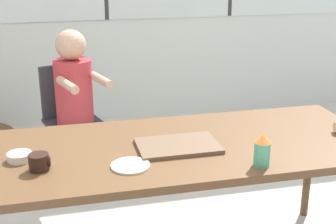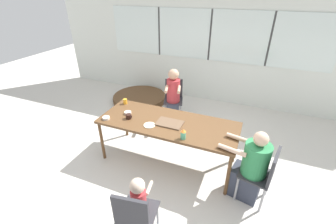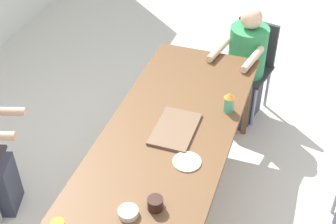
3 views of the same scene
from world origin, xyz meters
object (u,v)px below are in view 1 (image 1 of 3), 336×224
(coffee_mug, at_px, (39,162))
(bowl_white_shallow, at_px, (19,157))
(chair_for_man_blue_shirt, at_px, (70,110))
(person_man_blue_shirt, at_px, (77,113))
(sippy_cup, at_px, (262,150))

(coffee_mug, xyz_separation_m, bowl_white_shallow, (-0.09, 0.13, -0.02))
(coffee_mug, bearing_deg, chair_for_man_blue_shirt, 83.62)
(person_man_blue_shirt, bearing_deg, bowl_white_shallow, 58.74)
(bowl_white_shallow, bearing_deg, chair_for_man_blue_shirt, 79.41)
(sippy_cup, bearing_deg, coffee_mug, 168.96)
(person_man_blue_shirt, distance_m, sippy_cup, 1.81)
(person_man_blue_shirt, relative_size, sippy_cup, 7.55)
(chair_for_man_blue_shirt, distance_m, person_man_blue_shirt, 0.16)
(person_man_blue_shirt, height_order, coffee_mug, person_man_blue_shirt)
(coffee_mug, height_order, bowl_white_shallow, coffee_mug)
(chair_for_man_blue_shirt, bearing_deg, coffee_mug, 66.20)
(sippy_cup, bearing_deg, person_man_blue_shirt, 115.35)
(chair_for_man_blue_shirt, xyz_separation_m, person_man_blue_shirt, (0.05, -0.15, 0.03))
(person_man_blue_shirt, xyz_separation_m, bowl_white_shallow, (-0.32, -1.30, 0.24))
(chair_for_man_blue_shirt, distance_m, coffee_mug, 1.61)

